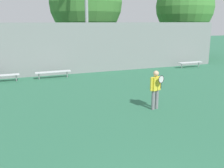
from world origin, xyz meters
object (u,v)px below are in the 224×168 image
bench_courtside_far (190,63)px  bench_by_gate (53,72)px  bench_adjacent_court (2,76)px  tree_green_tall (86,3)px  tennis_player (156,87)px  tree_green_broad (185,7)px

bench_courtside_far → bench_by_gate: size_ratio=0.91×
bench_adjacent_court → tree_green_tall: bearing=42.0°
bench_adjacent_court → bench_courtside_far: bearing=0.0°
tennis_player → bench_adjacent_court: bearing=110.6°
tennis_player → bench_by_gate: tennis_player is taller
bench_by_gate → tree_green_broad: tree_green_broad is taller
tennis_player → bench_courtside_far: 10.75m
tree_green_broad → tree_green_tall: bearing=173.5°
bench_courtside_far → bench_adjacent_court: same height
bench_adjacent_court → tree_green_broad: (16.52, 5.24, 4.45)m
bench_by_gate → tree_green_broad: bearing=21.1°
bench_adjacent_court → tree_green_tall: size_ratio=0.23×
tennis_player → bench_by_gate: 8.09m
tennis_player → bench_courtside_far: bearing=27.5°
bench_courtside_far → bench_adjacent_court: 13.47m
bench_by_gate → tree_green_broad: 15.20m
bench_courtside_far → tree_green_tall: tree_green_tall is taller
bench_courtside_far → tennis_player: bearing=-135.3°
bench_by_gate → tree_green_tall: bearing=57.2°
tennis_player → bench_adjacent_court: tennis_player is taller
tennis_player → tree_green_tall: size_ratio=0.19×
tennis_player → bench_adjacent_court: 9.55m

